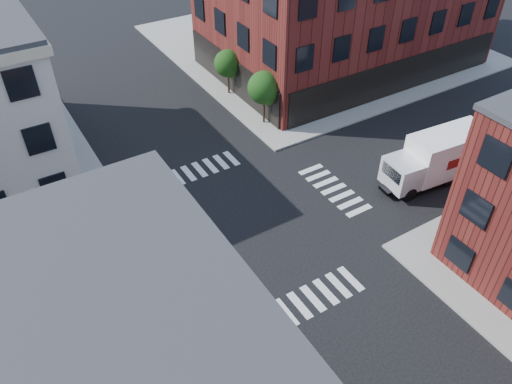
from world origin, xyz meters
The scene contains 8 objects.
ground centered at (0.00, 0.00, 0.00)m, with size 120.00×120.00×0.00m, color black.
sidewalk_ne centered at (21.00, 21.00, 0.07)m, with size 30.00×30.00×0.15m, color gray.
building_ne centered at (20.50, 16.00, 6.00)m, with size 25.00×16.00×12.00m, color #4B1512.
tree_near centered at (7.56, 9.98, 3.16)m, with size 2.69×2.69×4.49m.
tree_far centered at (7.56, 15.98, 2.87)m, with size 2.43×2.43×4.07m.
signal_pole centered at (-6.72, -6.68, 2.86)m, with size 1.29×1.24×4.60m.
box_truck centered at (13.82, -2.80, 1.90)m, with size 8.24×3.14×3.66m.
traffic_cone centered at (-5.70, -3.42, 0.33)m, with size 0.45×0.45×0.69m.
Camera 1 is at (-11.89, -20.34, 22.01)m, focal length 35.00 mm.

